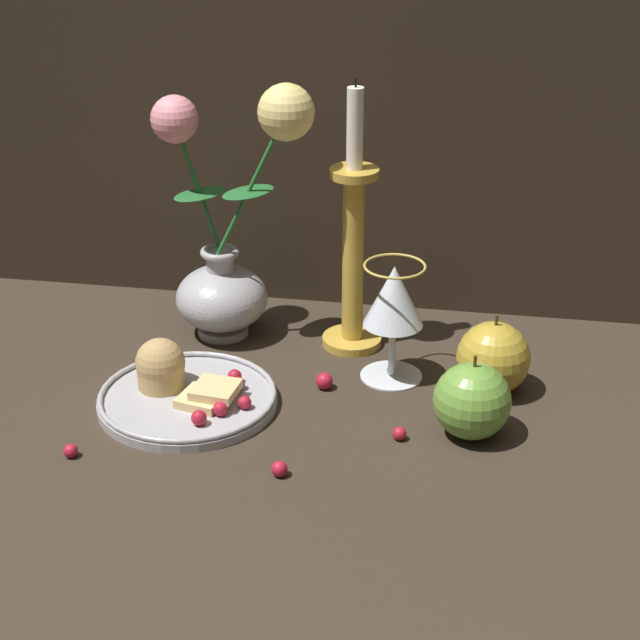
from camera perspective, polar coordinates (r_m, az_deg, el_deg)
ground_plane at (r=1.18m, az=-2.39°, el=-4.49°), size 2.40×2.40×0.00m
vase at (r=1.28m, az=-4.99°, el=3.88°), size 0.19×0.11×0.32m
plate_with_pastries at (r=1.18m, az=-7.37°, el=-3.69°), size 0.20×0.20×0.07m
wine_glass at (r=1.19m, az=3.95°, el=1.02°), size 0.07×0.07×0.14m
candlestick at (r=1.25m, az=1.78°, el=3.76°), size 0.07×0.07×0.33m
apple_beside_vase at (r=1.20m, az=9.23°, el=-2.01°), size 0.08×0.08×0.09m
apple_near_glass at (r=1.11m, az=8.12°, el=-4.29°), size 0.08×0.08×0.09m
berry_near_plate at (r=1.06m, az=-2.18°, el=-7.94°), size 0.02×0.02×0.02m
berry_front_center at (r=1.12m, az=4.26°, el=-6.06°), size 0.01×0.01×0.01m
berry_by_glass_stem at (r=1.11m, az=-13.16°, el=-6.81°), size 0.01×0.01×0.01m
berry_under_candlestick at (r=1.20m, az=0.24°, el=-3.27°), size 0.02×0.02×0.02m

